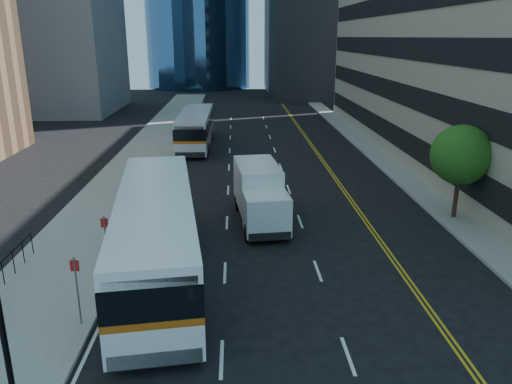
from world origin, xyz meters
TOP-DOWN VIEW (x-y plane):
  - ground at (0.00, 0.00)m, footprint 160.00×160.00m
  - sidewalk_west at (-10.50, 25.00)m, footprint 5.00×90.00m
  - sidewalk_east at (9.00, 25.00)m, footprint 2.00×90.00m
  - street_tree at (9.00, 8.00)m, footprint 3.20×3.20m
  - lamp_post at (-9.00, -6.00)m, footprint 0.28×0.28m
  - bus_front at (-6.29, 1.94)m, footprint 4.74×13.97m
  - bus_rear at (-6.60, 27.99)m, footprint 2.73×12.11m
  - box_truck at (-1.72, 8.00)m, footprint 2.82×6.56m

SIDE VIEW (x-z plane):
  - ground at x=0.00m, z-range 0.00..0.00m
  - sidewalk_west at x=-10.50m, z-range 0.00..0.15m
  - sidewalk_east at x=9.00m, z-range 0.00..0.15m
  - box_truck at x=-1.72m, z-range 0.09..3.14m
  - bus_rear at x=-6.60m, z-range 0.14..3.26m
  - bus_front at x=-6.29m, z-range 0.16..3.70m
  - lamp_post at x=-9.00m, z-range 0.44..5.00m
  - street_tree at x=9.00m, z-range 1.09..6.19m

